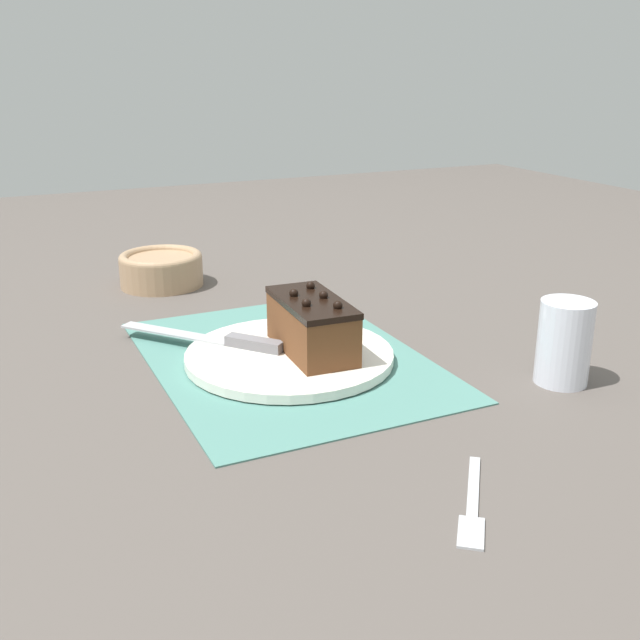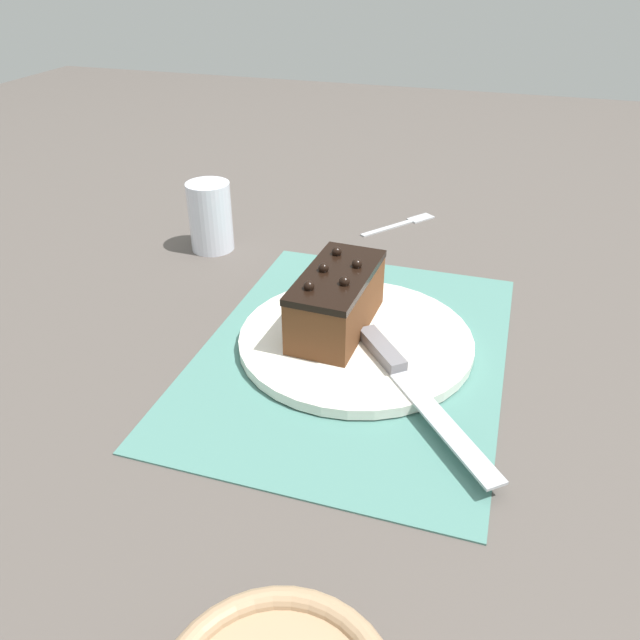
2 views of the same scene
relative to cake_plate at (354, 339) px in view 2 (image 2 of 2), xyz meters
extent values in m
plane|color=#544C47|center=(-0.01, 0.00, -0.01)|extent=(3.00, 3.00, 0.00)
cube|color=slate|center=(-0.01, 0.00, -0.01)|extent=(0.46, 0.34, 0.00)
cylinder|color=white|center=(0.00, 0.00, 0.00)|extent=(0.27, 0.27, 0.01)
cube|color=brown|center=(0.01, 0.02, 0.04)|extent=(0.16, 0.08, 0.06)
cube|color=black|center=(0.01, 0.02, 0.07)|extent=(0.16, 0.08, 0.01)
sphere|color=black|center=(-0.03, 0.04, 0.08)|extent=(0.01, 0.01, 0.01)
sphere|color=black|center=(-0.01, 0.01, 0.08)|extent=(0.01, 0.01, 0.01)
sphere|color=black|center=(0.01, 0.04, 0.08)|extent=(0.01, 0.01, 0.01)
sphere|color=black|center=(0.03, 0.01, 0.08)|extent=(0.01, 0.01, 0.01)
sphere|color=black|center=(0.06, 0.04, 0.08)|extent=(0.01, 0.01, 0.01)
cube|color=slate|center=(-0.03, -0.04, 0.01)|extent=(0.07, 0.07, 0.01)
cube|color=#B7BABF|center=(-0.13, -0.12, 0.01)|extent=(0.15, 0.13, 0.00)
cylinder|color=white|center=(0.20, 0.28, 0.04)|extent=(0.07, 0.07, 0.10)
cube|color=#B7BABF|center=(0.35, 0.04, -0.01)|extent=(0.09, 0.07, 0.01)
cube|color=#B7BABF|center=(0.41, -0.01, -0.01)|extent=(0.05, 0.04, 0.01)
camera|label=1|loc=(0.84, -0.35, 0.36)|focal=42.00mm
camera|label=2|loc=(-0.59, -0.14, 0.40)|focal=35.00mm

